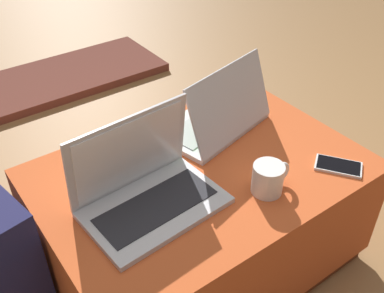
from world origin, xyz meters
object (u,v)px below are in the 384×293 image
coffee_mug (269,178)px  laptop_far (217,117)px  laptop_near (146,188)px  cell_phone (338,166)px

coffee_mug → laptop_far: bearing=77.2°
laptop_near → coffee_mug: 0.33m
coffee_mug → cell_phone: bearing=-11.7°
laptop_near → cell_phone: bearing=-24.7°
laptop_near → laptop_far: laptop_near is taller
cell_phone → coffee_mug: (-0.24, 0.05, 0.04)m
laptop_near → coffee_mug: bearing=-31.5°
laptop_far → coffee_mug: 0.32m
laptop_near → laptop_far: (0.36, 0.16, -0.00)m
laptop_far → coffee_mug: (-0.07, -0.31, -0.00)m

